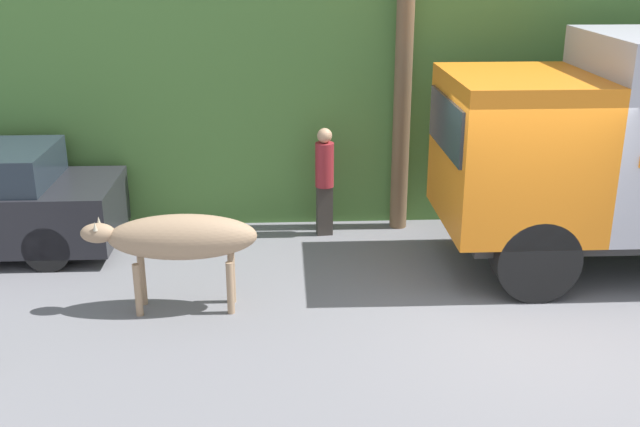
{
  "coord_description": "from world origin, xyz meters",
  "views": [
    {
      "loc": [
        -2.88,
        -8.07,
        4.27
      ],
      "look_at": [
        -2.42,
        0.91,
        1.05
      ],
      "focal_mm": 42.0,
      "sensor_mm": 36.0,
      "label": 1
    }
  ],
  "objects": [
    {
      "name": "pedestrian_on_hill",
      "position": [
        -2.25,
        2.87,
        0.96
      ],
      "size": [
        0.31,
        0.31,
        1.7
      ],
      "rotation": [
        0.0,
        0.0,
        3.25
      ],
      "color": "#38332D",
      "rests_on": "ground_plane"
    },
    {
      "name": "brown_cow",
      "position": [
        -4.15,
        0.41,
        0.94
      ],
      "size": [
        2.11,
        0.56,
        1.24
      ],
      "rotation": [
        0.0,
        0.0,
        0.1
      ],
      "color": "#9E7F60",
      "rests_on": "ground_plane"
    },
    {
      "name": "hillside_embankment",
      "position": [
        0.0,
        6.37,
        1.99
      ],
      "size": [
        32.0,
        5.87,
        3.99
      ],
      "color": "#4C7A38",
      "rests_on": "ground_plane"
    },
    {
      "name": "ground_plane",
      "position": [
        0.0,
        0.0,
        0.0
      ],
      "size": [
        60.0,
        60.0,
        0.0
      ],
      "primitive_type": "plane",
      "color": "slate"
    },
    {
      "name": "building_backdrop",
      "position": [
        -5.34,
        4.97,
        1.79
      ],
      "size": [
        5.28,
        2.7,
        3.56
      ],
      "color": "#B2BCAD",
      "rests_on": "ground_plane"
    }
  ]
}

